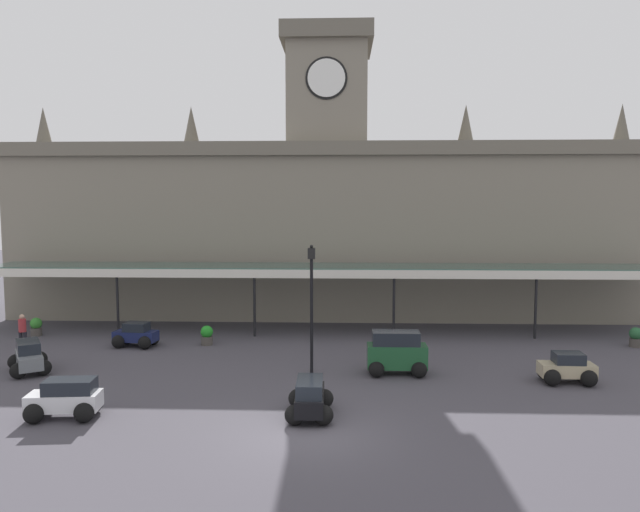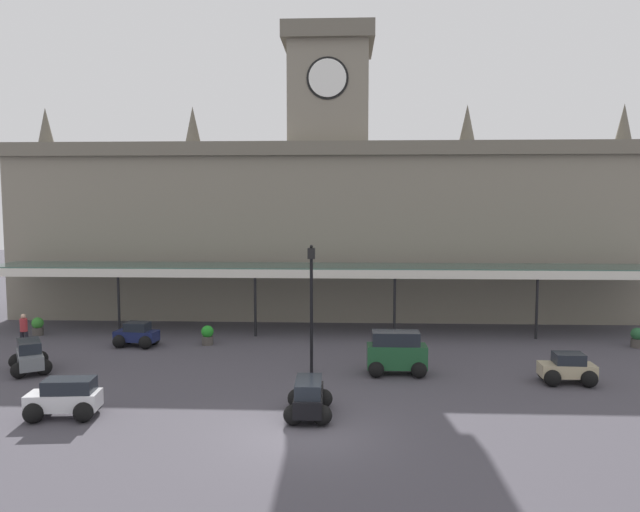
% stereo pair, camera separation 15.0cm
% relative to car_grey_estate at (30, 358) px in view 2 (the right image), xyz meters
% --- Properties ---
extents(ground_plane, '(140.00, 140.00, 0.00)m').
position_rel_car_grey_estate_xyz_m(ground_plane, '(11.96, -5.76, -0.56)').
color(ground_plane, '#444149').
extents(station_building, '(38.42, 7.26, 17.57)m').
position_rel_car_grey_estate_xyz_m(station_building, '(11.96, 13.96, 5.24)').
color(station_building, gray).
rests_on(station_building, ground).
extents(entrance_canopy, '(36.50, 3.26, 3.61)m').
position_rel_car_grey_estate_xyz_m(entrance_canopy, '(11.96, 8.12, 2.91)').
color(entrance_canopy, '#38564C').
rests_on(entrance_canopy, ground).
extents(car_grey_estate, '(2.24, 2.43, 1.27)m').
position_rel_car_grey_estate_xyz_m(car_grey_estate, '(0.00, 0.00, 0.00)').
color(car_grey_estate, slate).
rests_on(car_grey_estate, ground).
extents(car_navy_sedan, '(2.14, 1.67, 1.19)m').
position_rel_car_grey_estate_xyz_m(car_navy_sedan, '(2.87, 4.42, -0.06)').
color(car_navy_sedan, '#19214C').
rests_on(car_navy_sedan, ground).
extents(car_green_van, '(2.40, 1.60, 1.77)m').
position_rel_car_grey_estate_xyz_m(car_green_van, '(15.11, 0.26, 0.24)').
color(car_green_van, '#1E512D').
rests_on(car_green_van, ground).
extents(car_black_estate, '(1.56, 2.26, 1.27)m').
position_rel_car_grey_estate_xyz_m(car_black_estate, '(11.84, -4.58, 0.00)').
color(car_black_estate, black).
rests_on(car_black_estate, ground).
extents(car_beige_sedan, '(2.08, 1.57, 1.19)m').
position_rel_car_grey_estate_xyz_m(car_beige_sedan, '(21.59, -0.66, -0.06)').
color(car_beige_sedan, tan).
rests_on(car_beige_sedan, ground).
extents(car_white_estate, '(2.33, 1.69, 1.27)m').
position_rel_car_grey_estate_xyz_m(car_white_estate, '(3.95, -4.98, 0.00)').
color(car_white_estate, silver).
rests_on(car_white_estate, ground).
extents(pedestrian_near_entrance, '(0.39, 0.34, 1.67)m').
position_rel_car_grey_estate_xyz_m(pedestrian_near_entrance, '(-2.41, 3.83, 0.34)').
color(pedestrian_near_entrance, black).
rests_on(pedestrian_near_entrance, ground).
extents(victorian_lamppost, '(0.30, 0.30, 5.27)m').
position_rel_car_grey_estate_xyz_m(victorian_lamppost, '(11.64, 0.39, 2.68)').
color(victorian_lamppost, black).
rests_on(victorian_lamppost, ground).
extents(planter_near_kerb, '(0.60, 0.60, 0.96)m').
position_rel_car_grey_estate_xyz_m(planter_near_kerb, '(27.16, 5.22, -0.07)').
color(planter_near_kerb, '#47423D').
rests_on(planter_near_kerb, ground).
extents(planter_by_canopy, '(0.60, 0.60, 0.96)m').
position_rel_car_grey_estate_xyz_m(planter_by_canopy, '(6.25, 4.87, -0.07)').
color(planter_by_canopy, '#47423D').
rests_on(planter_by_canopy, ground).
extents(planter_forecourt_centre, '(0.60, 0.60, 0.96)m').
position_rel_car_grey_estate_xyz_m(planter_forecourt_centre, '(-3.23, 6.55, -0.07)').
color(planter_forecourt_centre, '#47423D').
rests_on(planter_forecourt_centre, ground).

